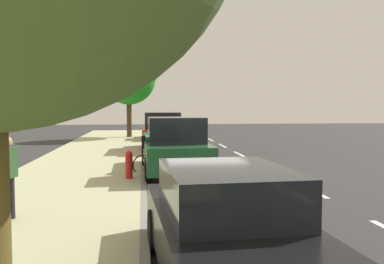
{
  "coord_description": "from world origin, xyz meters",
  "views": [
    {
      "loc": [
        2.04,
        13.48,
        2.31
      ],
      "look_at": [
        0.28,
        -1.17,
        1.37
      ],
      "focal_mm": 38.7,
      "sensor_mm": 36.0,
      "label": 1
    }
  ],
  "objects_px": {
    "street_tree_near_cyclist": "(129,77)",
    "cyclist_with_backpack": "(150,145)",
    "parked_sedan_white_nearest": "(158,129)",
    "bicycle_at_curb": "(158,165)",
    "parked_suv_red_second": "(162,131)",
    "fire_hydrant": "(129,164)",
    "pedestrian_on_phone": "(7,173)",
    "parked_pickup_green_mid": "(174,148)",
    "parked_sedan_black_far": "(227,226)"
  },
  "relations": [
    {
      "from": "parked_pickup_green_mid",
      "to": "street_tree_near_cyclist",
      "type": "height_order",
      "value": "street_tree_near_cyclist"
    },
    {
      "from": "parked_sedan_white_nearest",
      "to": "parked_suv_red_second",
      "type": "height_order",
      "value": "parked_suv_red_second"
    },
    {
      "from": "parked_pickup_green_mid",
      "to": "bicycle_at_curb",
      "type": "bearing_deg",
      "value": 19.44
    },
    {
      "from": "parked_sedan_white_nearest",
      "to": "parked_pickup_green_mid",
      "type": "bearing_deg",
      "value": 90.05
    },
    {
      "from": "parked_pickup_green_mid",
      "to": "cyclist_with_backpack",
      "type": "distance_m",
      "value": 0.82
    },
    {
      "from": "street_tree_near_cyclist",
      "to": "fire_hydrant",
      "type": "xyz_separation_m",
      "value": [
        -0.51,
        16.74,
        -3.73
      ]
    },
    {
      "from": "parked_suv_red_second",
      "to": "fire_hydrant",
      "type": "distance_m",
      "value": 8.26
    },
    {
      "from": "parked_suv_red_second",
      "to": "fire_hydrant",
      "type": "relative_size",
      "value": 5.64
    },
    {
      "from": "street_tree_near_cyclist",
      "to": "cyclist_with_backpack",
      "type": "bearing_deg",
      "value": 94.44
    },
    {
      "from": "street_tree_near_cyclist",
      "to": "pedestrian_on_phone",
      "type": "height_order",
      "value": "street_tree_near_cyclist"
    },
    {
      "from": "parked_sedan_white_nearest",
      "to": "parked_suv_red_second",
      "type": "bearing_deg",
      "value": 89.61
    },
    {
      "from": "street_tree_near_cyclist",
      "to": "parked_suv_red_second",
      "type": "bearing_deg",
      "value": 102.39
    },
    {
      "from": "cyclist_with_backpack",
      "to": "pedestrian_on_phone",
      "type": "relative_size",
      "value": 1.0
    },
    {
      "from": "parked_sedan_white_nearest",
      "to": "street_tree_near_cyclist",
      "type": "bearing_deg",
      "value": -42.96
    },
    {
      "from": "street_tree_near_cyclist",
      "to": "parked_pickup_green_mid",
      "type": "bearing_deg",
      "value": 97.17
    },
    {
      "from": "parked_sedan_white_nearest",
      "to": "cyclist_with_backpack",
      "type": "relative_size",
      "value": 2.74
    },
    {
      "from": "parked_pickup_green_mid",
      "to": "fire_hydrant",
      "type": "distance_m",
      "value": 1.92
    },
    {
      "from": "parked_sedan_white_nearest",
      "to": "cyclist_with_backpack",
      "type": "distance_m",
      "value": 13.46
    },
    {
      "from": "parked_sedan_white_nearest",
      "to": "cyclist_with_backpack",
      "type": "xyz_separation_m",
      "value": [
        0.76,
        13.44,
        0.22
      ]
    },
    {
      "from": "parked_sedan_white_nearest",
      "to": "fire_hydrant",
      "type": "relative_size",
      "value": 5.26
    },
    {
      "from": "parked_sedan_white_nearest",
      "to": "cyclist_with_backpack",
      "type": "height_order",
      "value": "cyclist_with_backpack"
    },
    {
      "from": "bicycle_at_curb",
      "to": "parked_sedan_black_far",
      "type": "bearing_deg",
      "value": 94.08
    },
    {
      "from": "cyclist_with_backpack",
      "to": "parked_sedan_white_nearest",
      "type": "bearing_deg",
      "value": -93.22
    },
    {
      "from": "parked_suv_red_second",
      "to": "bicycle_at_curb",
      "type": "xyz_separation_m",
      "value": [
        0.49,
        7.09,
        -0.66
      ]
    },
    {
      "from": "cyclist_with_backpack",
      "to": "fire_hydrant",
      "type": "bearing_deg",
      "value": 65.85
    },
    {
      "from": "parked_pickup_green_mid",
      "to": "pedestrian_on_phone",
      "type": "relative_size",
      "value": 3.32
    },
    {
      "from": "cyclist_with_backpack",
      "to": "pedestrian_on_phone",
      "type": "distance_m",
      "value": 6.44
    },
    {
      "from": "parked_sedan_white_nearest",
      "to": "bicycle_at_curb",
      "type": "xyz_separation_m",
      "value": [
        0.53,
        13.91,
        -0.38
      ]
    },
    {
      "from": "parked_sedan_white_nearest",
      "to": "street_tree_near_cyclist",
      "type": "xyz_separation_m",
      "value": [
        1.94,
        -1.81,
        3.52
      ]
    },
    {
      "from": "parked_suv_red_second",
      "to": "cyclist_with_backpack",
      "type": "bearing_deg",
      "value": 83.88
    },
    {
      "from": "parked_sedan_white_nearest",
      "to": "street_tree_near_cyclist",
      "type": "distance_m",
      "value": 4.41
    },
    {
      "from": "parked_sedan_black_far",
      "to": "cyclist_with_backpack",
      "type": "height_order",
      "value": "cyclist_with_backpack"
    },
    {
      "from": "parked_sedan_black_far",
      "to": "pedestrian_on_phone",
      "type": "relative_size",
      "value": 2.78
    },
    {
      "from": "street_tree_near_cyclist",
      "to": "pedestrian_on_phone",
      "type": "bearing_deg",
      "value": 85.52
    },
    {
      "from": "parked_sedan_black_far",
      "to": "parked_sedan_white_nearest",
      "type": "bearing_deg",
      "value": -89.85
    },
    {
      "from": "parked_pickup_green_mid",
      "to": "street_tree_near_cyclist",
      "type": "relative_size",
      "value": 0.88
    },
    {
      "from": "parked_pickup_green_mid",
      "to": "street_tree_near_cyclist",
      "type": "bearing_deg",
      "value": -82.83
    },
    {
      "from": "parked_sedan_white_nearest",
      "to": "parked_sedan_black_far",
      "type": "xyz_separation_m",
      "value": [
        -0.06,
        22.21,
        0.0
      ]
    },
    {
      "from": "bicycle_at_curb",
      "to": "fire_hydrant",
      "type": "height_order",
      "value": "fire_hydrant"
    },
    {
      "from": "fire_hydrant",
      "to": "parked_sedan_white_nearest",
      "type": "bearing_deg",
      "value": -95.46
    },
    {
      "from": "parked_pickup_green_mid",
      "to": "parked_sedan_black_far",
      "type": "relative_size",
      "value": 1.19
    },
    {
      "from": "parked_suv_red_second",
      "to": "street_tree_near_cyclist",
      "type": "height_order",
      "value": "street_tree_near_cyclist"
    },
    {
      "from": "bicycle_at_curb",
      "to": "pedestrian_on_phone",
      "type": "height_order",
      "value": "pedestrian_on_phone"
    },
    {
      "from": "parked_sedan_white_nearest",
      "to": "bicycle_at_curb",
      "type": "bearing_deg",
      "value": 87.8
    },
    {
      "from": "parked_sedan_black_far",
      "to": "cyclist_with_backpack",
      "type": "distance_m",
      "value": 8.81
    },
    {
      "from": "cyclist_with_backpack",
      "to": "fire_hydrant",
      "type": "xyz_separation_m",
      "value": [
        0.67,
        1.5,
        -0.42
      ]
    },
    {
      "from": "parked_sedan_black_far",
      "to": "fire_hydrant",
      "type": "xyz_separation_m",
      "value": [
        1.49,
        -7.27,
        -0.2
      ]
    },
    {
      "from": "parked_sedan_white_nearest",
      "to": "bicycle_at_curb",
      "type": "relative_size",
      "value": 2.64
    },
    {
      "from": "street_tree_near_cyclist",
      "to": "fire_hydrant",
      "type": "relative_size",
      "value": 7.24
    },
    {
      "from": "parked_pickup_green_mid",
      "to": "parked_sedan_black_far",
      "type": "distance_m",
      "value": 8.5
    }
  ]
}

